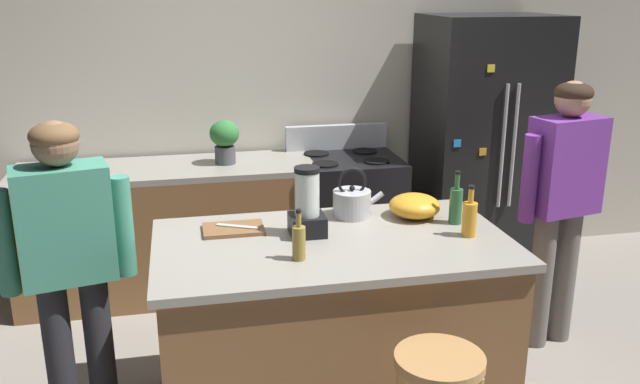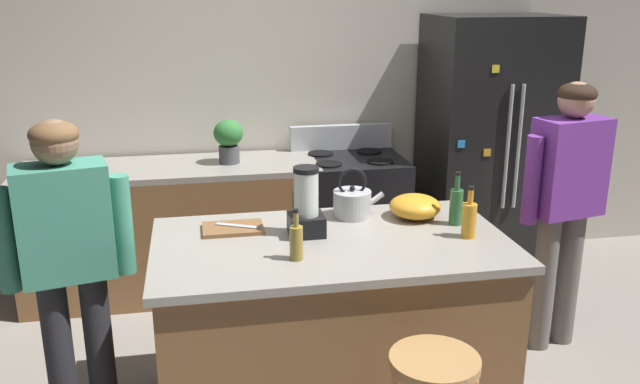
# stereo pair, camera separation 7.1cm
# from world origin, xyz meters

# --- Properties ---
(back_wall) EXTENTS (8.00, 0.10, 2.70)m
(back_wall) POSITION_xyz_m (0.00, 1.95, 1.35)
(back_wall) COLOR beige
(back_wall) RESTS_ON ground_plane
(kitchen_island) EXTENTS (1.70, 0.96, 0.91)m
(kitchen_island) POSITION_xyz_m (0.00, 0.00, 0.46)
(kitchen_island) COLOR brown
(kitchen_island) RESTS_ON ground_plane
(back_counter_run) EXTENTS (2.00, 0.64, 0.91)m
(back_counter_run) POSITION_xyz_m (-0.80, 1.55, 0.46)
(back_counter_run) COLOR brown
(back_counter_run) RESTS_ON ground_plane
(refrigerator) EXTENTS (0.90, 0.73, 1.89)m
(refrigerator) POSITION_xyz_m (1.48, 1.50, 0.94)
(refrigerator) COLOR black
(refrigerator) RESTS_ON ground_plane
(stove_range) EXTENTS (0.76, 0.65, 1.09)m
(stove_range) POSITION_xyz_m (0.44, 1.52, 0.47)
(stove_range) COLOR black
(stove_range) RESTS_ON ground_plane
(person_by_island_left) EXTENTS (0.60, 0.30, 1.54)m
(person_by_island_left) POSITION_xyz_m (-1.21, 0.04, 0.93)
(person_by_island_left) COLOR #26262B
(person_by_island_left) RESTS_ON ground_plane
(person_by_sink_right) EXTENTS (0.60, 0.30, 1.58)m
(person_by_sink_right) POSITION_xyz_m (1.43, 0.37, 0.96)
(person_by_sink_right) COLOR #66605B
(person_by_sink_right) RESTS_ON ground_plane
(potted_plant) EXTENTS (0.20, 0.20, 0.30)m
(potted_plant) POSITION_xyz_m (-0.40, 1.55, 1.09)
(potted_plant) COLOR #4C4C51
(potted_plant) RESTS_ON back_counter_run
(blender_appliance) EXTENTS (0.17, 0.17, 0.34)m
(blender_appliance) POSITION_xyz_m (-0.11, 0.10, 1.06)
(blender_appliance) COLOR black
(blender_appliance) RESTS_ON kitchen_island
(bottle_olive_oil) EXTENTS (0.07, 0.07, 0.28)m
(bottle_olive_oil) POSITION_xyz_m (0.66, 0.10, 1.02)
(bottle_olive_oil) COLOR #2D6638
(bottle_olive_oil) RESTS_ON kitchen_island
(bottle_soda) EXTENTS (0.07, 0.07, 0.26)m
(bottle_soda) POSITION_xyz_m (0.66, -0.08, 1.01)
(bottle_soda) COLOR orange
(bottle_soda) RESTS_ON kitchen_island
(bottle_vinegar) EXTENTS (0.06, 0.06, 0.24)m
(bottle_vinegar) POSITION_xyz_m (-0.20, -0.20, 1.00)
(bottle_vinegar) COLOR olive
(bottle_vinegar) RESTS_ON kitchen_island
(mixing_bowl) EXTENTS (0.27, 0.27, 0.12)m
(mixing_bowl) POSITION_xyz_m (0.49, 0.24, 0.98)
(mixing_bowl) COLOR orange
(mixing_bowl) RESTS_ON kitchen_island
(tea_kettle) EXTENTS (0.28, 0.20, 0.27)m
(tea_kettle) POSITION_xyz_m (0.18, 0.31, 0.99)
(tea_kettle) COLOR #B7BABF
(tea_kettle) RESTS_ON kitchen_island
(cutting_board) EXTENTS (0.30, 0.20, 0.02)m
(cutting_board) POSITION_xyz_m (-0.46, 0.22, 0.92)
(cutting_board) COLOR brown
(cutting_board) RESTS_ON kitchen_island
(chef_knife) EXTENTS (0.21, 0.12, 0.01)m
(chef_knife) POSITION_xyz_m (-0.44, 0.22, 0.94)
(chef_knife) COLOR #B7BABF
(chef_knife) RESTS_ON cutting_board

